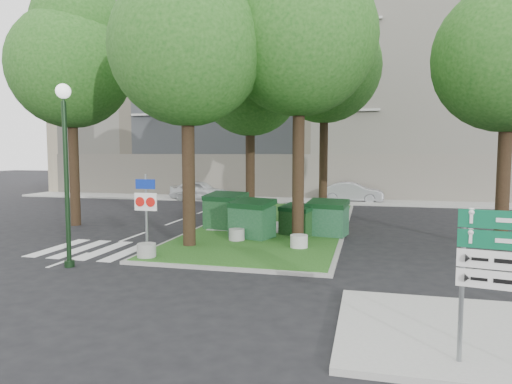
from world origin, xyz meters
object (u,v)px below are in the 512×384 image
(tree_median_near_left, at_px, (190,34))
(bollard_right, at_px, (299,241))
(tree_street_left, at_px, (73,55))
(bollard_left, at_px, (147,250))
(traffic_sign_pole, at_px, (146,203))
(tree_median_near_right, at_px, (302,22))
(street_lamp, at_px, (65,153))
(dumpster_c, at_px, (298,220))
(dumpster_b, at_px, (252,219))
(litter_bin, at_px, (338,215))
(directional_sign, at_px, (500,264))
(car_silver, at_px, (352,192))
(bollard_mid, at_px, (237,234))
(car_white, at_px, (199,190))
(dumpster_d, at_px, (328,218))
(tree_median_mid, at_px, (252,75))
(dumpster_a, at_px, (225,211))
(tree_median_far, at_px, (327,55))
(tree_street_right, at_px, (512,43))

(tree_median_near_left, xyz_separation_m, bollard_right, (3.68, 0.47, -6.98))
(tree_street_left, height_order, bollard_left, tree_street_left)
(traffic_sign_pole, bearing_deg, bollard_left, -62.58)
(tree_median_near_right, bearing_deg, bollard_right, -83.34)
(tree_street_left, xyz_separation_m, street_lamp, (4.48, -6.81, -4.33))
(dumpster_c, height_order, traffic_sign_pole, traffic_sign_pole)
(bollard_left, bearing_deg, dumpster_b, 59.17)
(tree_median_near_left, bearing_deg, tree_median_near_right, 29.74)
(tree_street_left, relative_size, litter_bin, 14.37)
(tree_median_near_left, distance_m, bollard_right, 7.91)
(directional_sign, xyz_separation_m, car_silver, (-2.93, 23.71, -1.03))
(bollard_mid, relative_size, car_white, 0.14)
(dumpster_c, height_order, car_white, car_white)
(bollard_right, bearing_deg, street_lamp, -148.65)
(bollard_right, relative_size, car_white, 0.15)
(dumpster_b, bearing_deg, street_lamp, -110.38)
(dumpster_d, relative_size, directional_sign, 0.71)
(bollard_left, bearing_deg, tree_median_near_right, 44.10)
(directional_sign, bearing_deg, car_white, 131.25)
(tree_median_mid, distance_m, traffic_sign_pole, 9.50)
(dumpster_c, height_order, bollard_mid, dumpster_c)
(street_lamp, xyz_separation_m, traffic_sign_pole, (1.42, 2.08, -1.63))
(tree_median_near_right, height_order, car_silver, tree_median_near_right)
(bollard_mid, distance_m, traffic_sign_pole, 3.65)
(dumpster_a, bearing_deg, tree_median_near_left, -76.55)
(street_lamp, relative_size, directional_sign, 2.22)
(tree_median_near_right, relative_size, tree_median_far, 0.96)
(bollard_left, bearing_deg, tree_median_far, 69.21)
(directional_sign, bearing_deg, litter_bin, 113.86)
(dumpster_a, height_order, dumpster_d, dumpster_a)
(tree_median_near_right, xyz_separation_m, tree_street_left, (-10.50, 1.50, -0.33))
(dumpster_b, distance_m, traffic_sign_pole, 4.26)
(tree_median_mid, height_order, directional_sign, tree_median_mid)
(bollard_right, bearing_deg, car_silver, 85.54)
(bollard_right, bearing_deg, bollard_left, -149.96)
(tree_median_near_right, xyz_separation_m, dumpster_c, (-0.23, 0.85, -7.29))
(tree_street_right, relative_size, car_white, 2.47)
(dumpster_c, bearing_deg, tree_median_near_right, -50.55)
(dumpster_b, bearing_deg, bollard_right, -16.74)
(litter_bin, bearing_deg, car_white, 138.96)
(tree_median_near_left, relative_size, dumpster_b, 5.69)
(litter_bin, height_order, directional_sign, directional_sign)
(tree_street_left, distance_m, bollard_left, 11.15)
(bollard_mid, bearing_deg, tree_street_right, 8.03)
(dumpster_c, xyz_separation_m, litter_bin, (1.34, 3.36, -0.20))
(dumpster_b, height_order, dumpster_c, dumpster_b)
(bollard_right, bearing_deg, tree_median_far, 89.87)
(dumpster_c, bearing_deg, tree_median_near_left, -114.74)
(tree_median_mid, relative_size, tree_street_right, 0.99)
(tree_street_left, relative_size, dumpster_a, 5.80)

